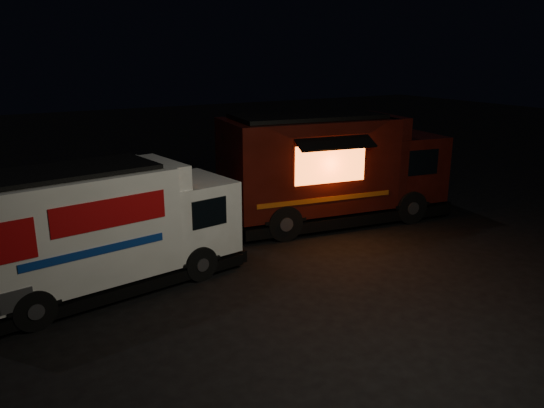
{
  "coord_description": "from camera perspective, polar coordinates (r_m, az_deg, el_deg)",
  "views": [
    {
      "loc": [
        -6.26,
        -8.99,
        4.99
      ],
      "look_at": [
        0.07,
        2.0,
        1.34
      ],
      "focal_mm": 35.0,
      "sensor_mm": 36.0,
      "label": 1
    }
  ],
  "objects": [
    {
      "name": "red_truck",
      "position": [
        16.08,
        6.7,
        3.92
      ],
      "size": [
        7.34,
        3.55,
        3.28
      ],
      "primitive_type": null,
      "rotation": [
        0.0,
        0.0,
        -0.14
      ],
      "color": "#3D0F0B",
      "rests_on": "ground"
    },
    {
      "name": "ground",
      "position": [
        12.04,
        4.52,
        -8.5
      ],
      "size": [
        80.0,
        80.0,
        0.0
      ],
      "primitive_type": "plane",
      "color": "black",
      "rests_on": "ground"
    },
    {
      "name": "white_truck",
      "position": [
        11.9,
        -17.41,
        -2.4
      ],
      "size": [
        6.32,
        2.97,
        2.75
      ],
      "primitive_type": null,
      "rotation": [
        0.0,
        0.0,
        0.15
      ],
      "color": "white",
      "rests_on": "ground"
    }
  ]
}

